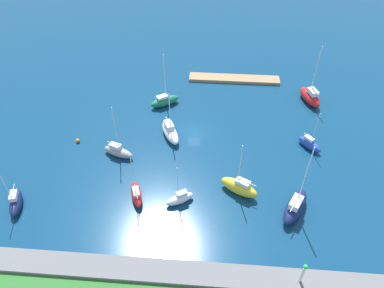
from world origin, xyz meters
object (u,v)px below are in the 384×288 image
object	(u,v)px
sailboat_white_mid_basin	(180,198)
sailboat_red_along_channel	(136,194)
sailboat_blue_near_pier	(310,144)
sailboat_red_west_end	(310,97)
pier_dock	(234,79)
sailboat_navy_far_south	(16,203)
sailboat_navy_off_beacon	(295,206)
sailboat_green_outer_mooring	(165,101)
sailboat_yellow_lone_south	(239,187)
mooring_buoy_orange	(78,141)
harbor_beacon	(303,272)
sailboat_white_center_basin	(170,132)
sailboat_gray_lone_north	(118,151)

from	to	relation	value
sailboat_white_mid_basin	sailboat_red_along_channel	distance (m)	6.90
sailboat_blue_near_pier	sailboat_red_west_end	bearing A→B (deg)	128.32
pier_dock	sailboat_navy_far_south	xyz separation A→B (m)	(33.83, 39.22, 0.73)
sailboat_red_west_end	sailboat_white_mid_basin	bearing A→B (deg)	119.50
sailboat_navy_off_beacon	sailboat_green_outer_mooring	bearing A→B (deg)	70.72
sailboat_yellow_lone_south	sailboat_blue_near_pier	world-z (taller)	sailboat_yellow_lone_south
sailboat_navy_far_south	mooring_buoy_orange	bearing A→B (deg)	147.73
harbor_beacon	sailboat_red_along_channel	world-z (taller)	sailboat_red_along_channel
sailboat_green_outer_mooring	mooring_buoy_orange	distance (m)	19.44
harbor_beacon	sailboat_red_along_channel	distance (m)	26.74
pier_dock	sailboat_navy_far_south	bearing A→B (deg)	49.22
sailboat_red_west_end	sailboat_green_outer_mooring	distance (m)	30.67
sailboat_navy_far_south	sailboat_white_mid_basin	bearing A→B (deg)	80.98
harbor_beacon	sailboat_white_center_basin	world-z (taller)	sailboat_white_center_basin
sailboat_navy_far_south	mooring_buoy_orange	size ratio (longest dim) A/B	12.33
sailboat_yellow_lone_south	pier_dock	bearing A→B (deg)	-60.95
sailboat_white_center_basin	sailboat_gray_lone_north	xyz separation A→B (m)	(8.58, 5.81, -0.17)
sailboat_white_center_basin	sailboat_white_mid_basin	world-z (taller)	sailboat_white_center_basin
sailboat_red_west_end	mooring_buoy_orange	xyz separation A→B (m)	(45.04, 16.42, -0.99)
pier_dock	sailboat_yellow_lone_south	bearing A→B (deg)	90.70
pier_dock	sailboat_red_west_end	distance (m)	17.50
sailboat_yellow_lone_south	sailboat_navy_off_beacon	size ratio (longest dim) A/B	0.76
sailboat_white_center_basin	sailboat_white_mid_basin	bearing A→B (deg)	-13.64
mooring_buoy_orange	sailboat_navy_off_beacon	bearing A→B (deg)	161.05
sailboat_red_west_end	sailboat_white_mid_basin	xyz separation A→B (m)	(24.63, 28.94, -0.44)
sailboat_blue_near_pier	mooring_buoy_orange	world-z (taller)	sailboat_blue_near_pier
sailboat_red_along_channel	sailboat_navy_off_beacon	world-z (taller)	sailboat_navy_off_beacon
pier_dock	sailboat_red_west_end	world-z (taller)	sailboat_red_west_end
harbor_beacon	sailboat_white_center_basin	bearing A→B (deg)	-54.33
pier_dock	sailboat_gray_lone_north	xyz separation A→B (m)	(20.81, 26.71, 0.69)
sailboat_navy_off_beacon	mooring_buoy_orange	size ratio (longest dim) A/B	17.90
sailboat_white_center_basin	sailboat_gray_lone_north	distance (m)	10.36
harbor_beacon	sailboat_navy_off_beacon	bearing A→B (deg)	-95.12
sailboat_green_outer_mooring	sailboat_blue_near_pier	xyz separation A→B (m)	(-28.04, 11.03, -0.12)
sailboat_blue_near_pier	sailboat_white_center_basin	bearing A→B (deg)	-134.74
sailboat_green_outer_mooring	sailboat_navy_off_beacon	bearing A→B (deg)	-80.96
sailboat_white_center_basin	sailboat_yellow_lone_south	bearing A→B (deg)	18.66
sailboat_white_center_basin	sailboat_red_west_end	world-z (taller)	sailboat_red_west_end
sailboat_gray_lone_north	sailboat_red_along_channel	bearing A→B (deg)	-42.16
harbor_beacon	mooring_buoy_orange	world-z (taller)	harbor_beacon
sailboat_red_west_end	sailboat_green_outer_mooring	world-z (taller)	sailboat_red_west_end
pier_dock	sailboat_yellow_lone_south	world-z (taller)	sailboat_yellow_lone_south
pier_dock	sailboat_navy_far_south	distance (m)	51.80
sailboat_red_west_end	sailboat_navy_far_south	xyz separation A→B (m)	(49.65, 31.82, -0.30)
mooring_buoy_orange	sailboat_red_along_channel	bearing A→B (deg)	137.91
sailboat_white_center_basin	sailboat_green_outer_mooring	bearing A→B (deg)	167.50
sailboat_green_outer_mooring	mooring_buoy_orange	bearing A→B (deg)	-171.73
sailboat_navy_far_south	sailboat_red_along_channel	size ratio (longest dim) A/B	0.99
harbor_beacon	sailboat_green_outer_mooring	size ratio (longest dim) A/B	0.32
sailboat_red_west_end	sailboat_green_outer_mooring	bearing A→B (deg)	76.62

